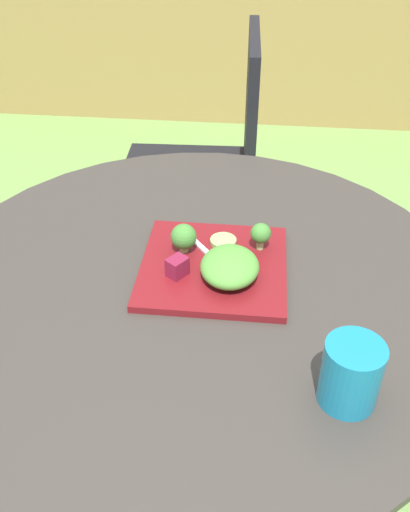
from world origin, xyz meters
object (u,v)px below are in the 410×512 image
(salad_plate, at_px, (214,267))
(fork, at_px, (204,250))
(drinking_glass, at_px, (350,376))
(patio_chair, at_px, (215,154))

(salad_plate, relative_size, fork, 2.02)
(drinking_glass, bearing_deg, patio_chair, 104.61)
(salad_plate, bearing_deg, drinking_glass, -52.07)
(fork, bearing_deg, drinking_glass, -52.95)
(patio_chair, height_order, drinking_glass, patio_chair)
(patio_chair, bearing_deg, fork, -86.34)
(drinking_glass, relative_size, fork, 0.78)
(patio_chair, bearing_deg, salad_plate, -85.03)
(salad_plate, xyz_separation_m, fork, (-0.02, 0.04, 0.01))
(fork, bearing_deg, salad_plate, -60.16)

